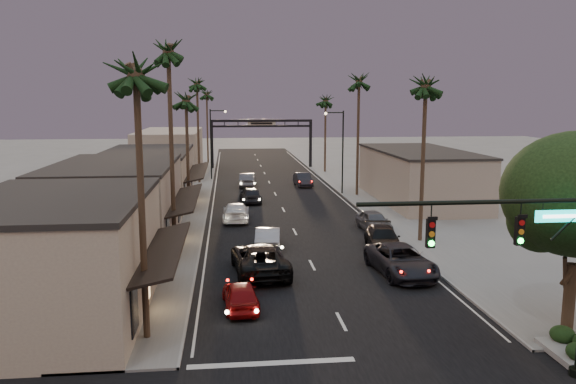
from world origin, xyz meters
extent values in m
plane|color=slate|center=(0.00, 40.00, 0.00)|extent=(200.00, 200.00, 0.00)
cube|color=black|center=(0.00, 45.00, 0.00)|extent=(14.00, 120.00, 0.02)
cube|color=slate|center=(-9.50, 52.00, 0.06)|extent=(5.00, 92.00, 0.12)
cube|color=slate|center=(9.50, 52.00, 0.06)|extent=(5.00, 92.00, 0.12)
cube|color=tan|center=(-13.00, 12.00, 2.75)|extent=(8.00, 12.00, 5.50)
cube|color=gray|center=(-13.00, 26.00, 2.75)|extent=(8.00, 14.00, 5.50)
cube|color=tan|center=(-13.00, 42.00, 2.50)|extent=(8.00, 16.00, 5.00)
cube|color=gray|center=(-13.00, 65.00, 3.00)|extent=(8.00, 20.00, 6.00)
cube|color=gray|center=(14.00, 40.00, 2.50)|extent=(8.00, 18.00, 5.00)
cylinder|color=black|center=(3.40, 4.00, 6.60)|extent=(8.40, 0.16, 0.16)
cube|color=black|center=(1.80, 4.00, 5.55)|extent=(0.28, 0.22, 1.00)
cube|color=black|center=(5.00, 4.00, 5.55)|extent=(0.28, 0.22, 1.00)
cube|color=#0BACA5|center=(6.50, 4.00, 6.05)|extent=(1.90, 0.08, 0.42)
cylinder|color=#38281C|center=(9.40, 7.50, 1.60)|extent=(0.52, 0.52, 3.20)
sphere|color=black|center=(8.20, 8.10, 5.00)|extent=(2.80, 2.80, 2.80)
cube|color=black|center=(-7.40, 70.00, 3.50)|extent=(0.40, 0.40, 7.00)
cube|color=black|center=(7.40, 70.00, 3.50)|extent=(0.40, 0.40, 7.00)
cube|color=black|center=(0.00, 70.00, 7.10)|extent=(15.20, 0.35, 0.35)
cube|color=black|center=(0.00, 70.00, 6.30)|extent=(15.20, 0.30, 0.30)
cube|color=beige|center=(0.00, 69.98, 6.70)|extent=(4.20, 0.12, 1.00)
cylinder|color=black|center=(7.20, 45.00, 4.50)|extent=(0.16, 0.16, 9.00)
cylinder|color=black|center=(6.20, 45.00, 8.80)|extent=(2.00, 0.12, 0.12)
sphere|color=#FFD899|center=(5.30, 45.00, 8.70)|extent=(0.30, 0.30, 0.30)
cylinder|color=black|center=(-7.20, 58.00, 4.50)|extent=(0.16, 0.16, 9.00)
cylinder|color=black|center=(-6.20, 58.00, 8.80)|extent=(2.00, 0.12, 0.12)
sphere|color=#FFD899|center=(-5.30, 58.00, 8.70)|extent=(0.30, 0.30, 0.30)
cylinder|color=#38281C|center=(-8.60, 9.00, 5.50)|extent=(0.28, 0.28, 11.00)
sphere|color=black|center=(-8.60, 9.00, 11.60)|extent=(3.20, 3.20, 3.20)
cylinder|color=#38281C|center=(-8.60, 22.00, 6.50)|extent=(0.28, 0.28, 13.00)
sphere|color=black|center=(-8.60, 22.00, 13.60)|extent=(3.20, 3.20, 3.20)
cylinder|color=#38281C|center=(-8.60, 36.00, 5.00)|extent=(0.28, 0.28, 10.00)
sphere|color=black|center=(-8.60, 36.00, 10.60)|extent=(3.20, 3.20, 3.20)
cylinder|color=#38281C|center=(-8.60, 55.00, 6.00)|extent=(0.28, 0.28, 12.00)
sphere|color=black|center=(-8.60, 55.00, 12.60)|extent=(3.20, 3.20, 3.20)
cylinder|color=#38281C|center=(8.60, 24.00, 5.50)|extent=(0.28, 0.28, 11.00)
sphere|color=black|center=(8.60, 24.00, 11.60)|extent=(3.20, 3.20, 3.20)
cylinder|color=#38281C|center=(8.60, 44.00, 6.00)|extent=(0.28, 0.28, 12.00)
sphere|color=black|center=(8.60, 44.00, 12.60)|extent=(3.20, 3.20, 3.20)
cylinder|color=#38281C|center=(8.60, 64.00, 5.00)|extent=(0.28, 0.28, 10.00)
sphere|color=black|center=(8.60, 64.00, 10.60)|extent=(3.20, 3.20, 3.20)
cylinder|color=#38281C|center=(-8.30, 78.00, 5.50)|extent=(0.28, 0.28, 11.00)
sphere|color=black|center=(-8.30, 78.00, 11.60)|extent=(3.20, 3.20, 3.20)
imported|color=maroon|center=(-4.55, 12.18, 0.69)|extent=(1.91, 4.15, 1.38)
imported|color=black|center=(-3.31, 17.68, 0.89)|extent=(3.47, 6.64, 1.78)
imported|color=#9E9FA4|center=(-2.42, 23.18, 0.77)|extent=(2.07, 4.79, 1.53)
imported|color=silver|center=(-4.46, 32.57, 0.77)|extent=(2.31, 5.39, 1.55)
imported|color=black|center=(-2.88, 41.04, 0.78)|extent=(2.29, 4.76, 1.57)
imported|color=#4A4A4F|center=(-2.87, 51.68, 0.80)|extent=(1.99, 4.95, 1.60)
imported|color=black|center=(4.88, 16.68, 0.84)|extent=(3.32, 6.29, 1.69)
imported|color=black|center=(5.35, 22.18, 0.76)|extent=(2.78, 5.49, 1.53)
imported|color=#4D4E52|center=(6.17, 27.69, 0.78)|extent=(2.29, 4.74, 1.56)
imported|color=black|center=(3.77, 51.42, 0.78)|extent=(1.93, 4.82, 1.56)
camera|label=1|loc=(-5.04, -14.06, 10.02)|focal=35.00mm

